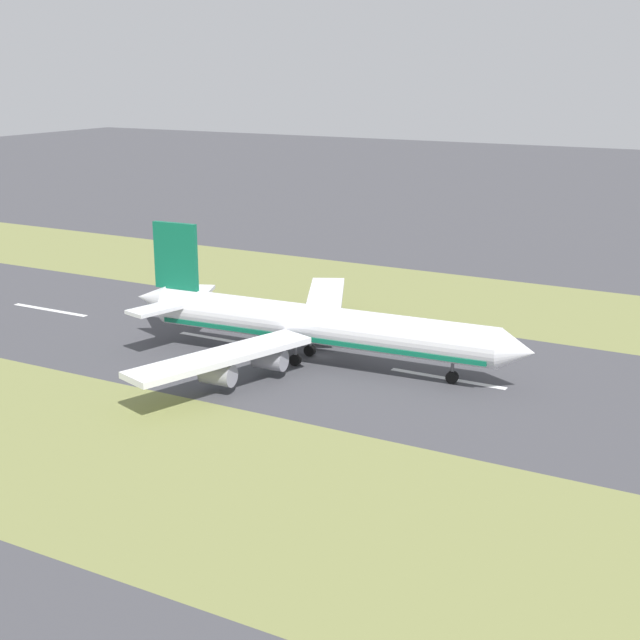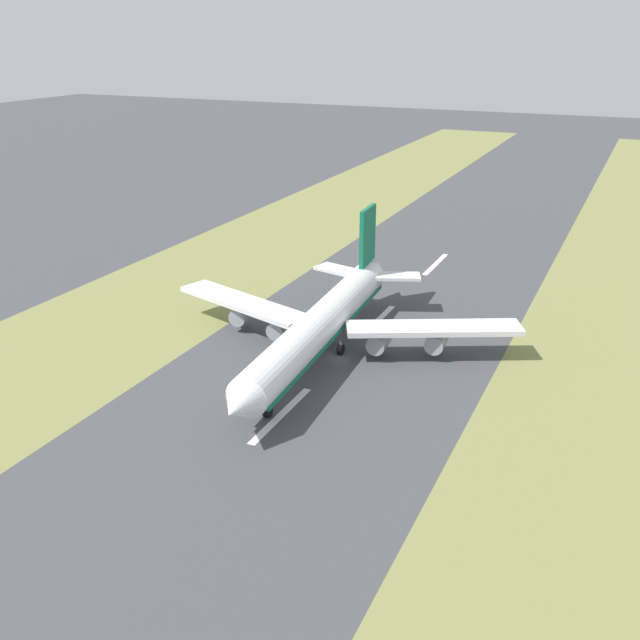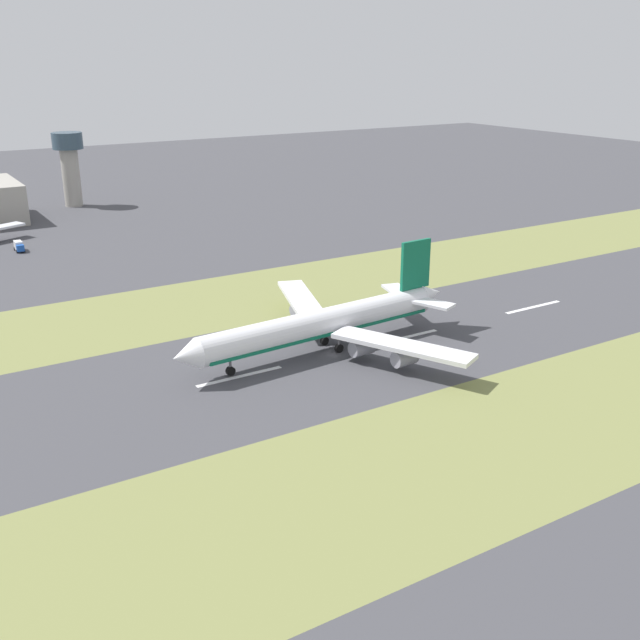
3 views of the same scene
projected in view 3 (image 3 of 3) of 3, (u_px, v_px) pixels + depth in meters
The scene contains 9 objects.
ground_plane at pixel (334, 354), 155.25m from camera, with size 800.00×800.00×0.00m, color #424247.
grass_median_west at pixel (486, 445), 119.17m from camera, with size 40.00×600.00×0.01m, color olive.
grass_median_east at pixel (239, 298), 191.32m from camera, with size 40.00×600.00×0.01m, color olive.
centreline_dash_near at pixel (533, 307), 184.12m from camera, with size 1.20×18.00×0.01m, color silver.
centreline_dash_mid at pixel (404, 338), 164.36m from camera, with size 1.20×18.00×0.01m, color silver.
centreline_dash_far at pixel (240, 376), 144.59m from camera, with size 1.20×18.00×0.01m, color silver.
airplane_main_jet at pixel (327, 323), 155.76m from camera, with size 64.00×67.21×20.20m.
control_tower at pixel (69, 161), 300.33m from camera, with size 12.00×12.00×29.40m.
service_truck at pixel (19, 246), 235.54m from camera, with size 6.03×2.62×3.10m.
Camera 3 is at (-120.94, 77.87, 58.92)m, focal length 42.00 mm.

